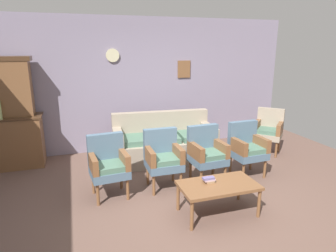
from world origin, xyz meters
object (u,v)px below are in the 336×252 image
object	(u,v)px
side_cabinet	(10,142)
armchair_near_cabinet	(108,163)
coffee_table	(218,187)
floral_couch	(164,144)
armchair_row_middle	(163,156)
armchair_near_couch_end	(207,152)
wingback_chair_by_fireplace	(269,129)
armchair_by_doorway	(247,146)
book_stack_on_table	(209,180)

from	to	relation	value
side_cabinet	armchair_near_cabinet	world-z (taller)	side_cabinet
side_cabinet	coffee_table	distance (m)	3.81
side_cabinet	floral_couch	xyz separation A→B (m)	(2.71, -0.53, -0.14)
armchair_row_middle	armchair_near_couch_end	bearing A→B (deg)	-1.18
armchair_near_couch_end	wingback_chair_by_fireplace	bearing A→B (deg)	25.38
armchair_near_cabinet	armchair_by_doorway	xyz separation A→B (m)	(2.30, 0.03, 0.00)
armchair_near_couch_end	book_stack_on_table	xyz separation A→B (m)	(-0.37, -0.87, -0.04)
side_cabinet	armchair_near_couch_end	xyz separation A→B (m)	(3.09, -1.62, 0.03)
armchair_row_middle	armchair_by_doorway	bearing A→B (deg)	0.24
floral_couch	book_stack_on_table	world-z (taller)	floral_couch
book_stack_on_table	side_cabinet	bearing A→B (deg)	137.53
side_cabinet	wingback_chair_by_fireplace	size ratio (longest dim) A/B	1.28
armchair_by_doorway	armchair_row_middle	bearing A→B (deg)	-179.76
coffee_table	book_stack_on_table	size ratio (longest dim) A/B	6.21
armchair_row_middle	armchair_near_cabinet	bearing A→B (deg)	-178.44
armchair_row_middle	armchair_near_couch_end	world-z (taller)	same
coffee_table	wingback_chair_by_fireplace	bearing A→B (deg)	41.11
side_cabinet	armchair_near_couch_end	size ratio (longest dim) A/B	1.28
floral_couch	coffee_table	size ratio (longest dim) A/B	1.95
coffee_table	armchair_near_couch_end	bearing A→B (deg)	73.75
wingback_chair_by_fireplace	book_stack_on_table	world-z (taller)	wingback_chair_by_fireplace
floral_couch	side_cabinet	bearing A→B (deg)	168.92
side_cabinet	floral_couch	world-z (taller)	side_cabinet
armchair_by_doorway	coffee_table	bearing A→B (deg)	-136.62
wingback_chair_by_fireplace	book_stack_on_table	bearing A→B (deg)	-141.49
floral_couch	coffee_table	distance (m)	2.04
coffee_table	book_stack_on_table	bearing A→B (deg)	140.53
armchair_row_middle	wingback_chair_by_fireplace	world-z (taller)	same
armchair_row_middle	wingback_chair_by_fireplace	size ratio (longest dim) A/B	1.00
side_cabinet	armchair_row_middle	distance (m)	2.86
wingback_chair_by_fireplace	armchair_by_doorway	bearing A→B (deg)	-141.32
book_stack_on_table	wingback_chair_by_fireplace	bearing A→B (deg)	38.51
armchair_row_middle	wingback_chair_by_fireplace	bearing A→B (deg)	18.32
coffee_table	floral_couch	bearing A→B (deg)	92.90
side_cabinet	armchair_near_cabinet	distance (m)	2.24
floral_couch	armchair_near_cabinet	bearing A→B (deg)	-136.86
armchair_near_cabinet	armchair_row_middle	xyz separation A→B (m)	(0.83, 0.02, 0.00)
armchair_by_doorway	coffee_table	world-z (taller)	armchair_by_doorway
coffee_table	armchair_near_cabinet	bearing A→B (deg)	143.59
wingback_chair_by_fireplace	book_stack_on_table	size ratio (longest dim) A/B	5.59
wingback_chair_by_fireplace	book_stack_on_table	xyz separation A→B (m)	(-2.15, -1.71, -0.04)
armchair_row_middle	coffee_table	xyz separation A→B (m)	(0.45, -0.96, -0.12)
coffee_table	book_stack_on_table	distance (m)	0.15
side_cabinet	floral_couch	distance (m)	2.77
floral_couch	armchair_near_cabinet	distance (m)	1.62
armchair_near_cabinet	book_stack_on_table	world-z (taller)	armchair_near_cabinet
side_cabinet	armchair_row_middle	bearing A→B (deg)	-34.14
armchair_row_middle	book_stack_on_table	world-z (taller)	armchair_row_middle
armchair_near_couch_end	armchair_by_doorway	world-z (taller)	same
armchair_by_doorway	wingback_chair_by_fireplace	xyz separation A→B (m)	(1.03, 0.82, 0.00)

